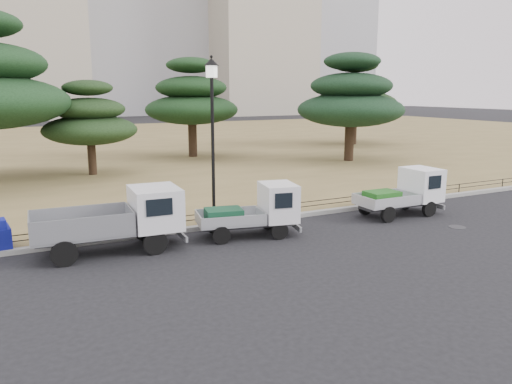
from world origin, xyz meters
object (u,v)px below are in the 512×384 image
truck_kei_front (255,211)px  street_lamp (212,114)px  truck_large (118,218)px  truck_kei_rear (404,192)px

truck_kei_front → street_lamp: street_lamp is taller
truck_large → street_lamp: 4.95m
truck_large → street_lamp: (3.69, 1.41, 2.98)m
truck_large → truck_kei_rear: truck_large is taller
street_lamp → truck_large: bearing=-159.1°
truck_large → truck_kei_rear: size_ratio=1.28×
street_lamp → truck_kei_rear: bearing=-13.8°
truck_large → street_lamp: size_ratio=0.77×
truck_kei_front → truck_kei_rear: 6.54m
truck_large → truck_kei_front: truck_large is taller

